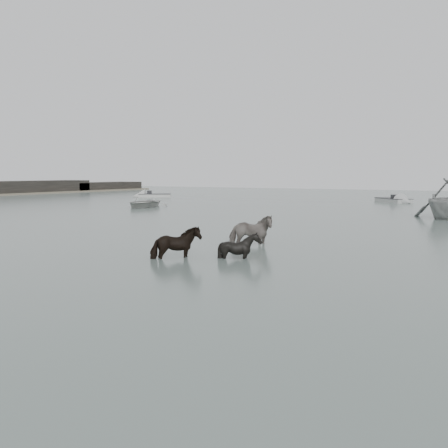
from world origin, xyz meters
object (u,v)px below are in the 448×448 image
(pony_pinto, at_px, (250,225))
(pony_black, at_px, (240,239))
(pony_dark, at_px, (176,238))
(rowboat_lead, at_px, (143,202))

(pony_pinto, bearing_deg, pony_black, -174.00)
(pony_dark, bearing_deg, pony_pinto, 7.28)
(pony_dark, height_order, pony_black, pony_dark)
(pony_pinto, height_order, pony_dark, pony_pinto)
(pony_black, height_order, rowboat_lead, pony_black)
(pony_pinto, bearing_deg, rowboat_lead, 34.68)
(pony_dark, relative_size, pony_black, 1.08)
(pony_black, xyz_separation_m, rowboat_lead, (-18.38, 17.54, -0.17))
(pony_pinto, distance_m, pony_dark, 4.15)
(pony_dark, height_order, rowboat_lead, pony_dark)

